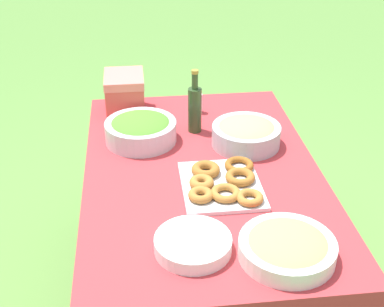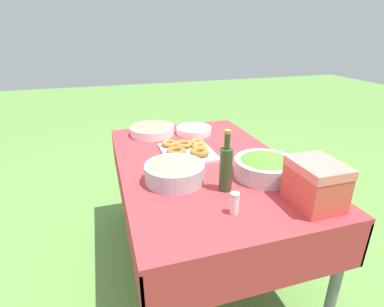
% 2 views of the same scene
% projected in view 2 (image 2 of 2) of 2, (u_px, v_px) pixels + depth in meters
% --- Properties ---
extents(ground_plane, '(14.00, 14.00, 0.00)m').
position_uv_depth(ground_plane, '(202.00, 261.00, 1.99)').
color(ground_plane, '#609342').
extents(picnic_table, '(1.47, 0.94, 0.73)m').
position_uv_depth(picnic_table, '(203.00, 175.00, 1.74)').
color(picnic_table, '#B73338').
rests_on(picnic_table, ground_plane).
extents(salad_bowl, '(0.31, 0.31, 0.11)m').
position_uv_depth(salad_bowl, '(265.00, 166.00, 1.51)').
color(salad_bowl, silver).
rests_on(salad_bowl, picnic_table).
extents(pasta_bowl, '(0.30, 0.30, 0.11)m').
position_uv_depth(pasta_bowl, '(175.00, 171.00, 1.47)').
color(pasta_bowl, '#B2B7BC').
rests_on(pasta_bowl, picnic_table).
extents(donut_platter, '(0.38, 0.32, 0.05)m').
position_uv_depth(donut_platter, '(187.00, 150.00, 1.81)').
color(donut_platter, silver).
rests_on(donut_platter, picnic_table).
extents(plate_stack, '(0.25, 0.25, 0.05)m').
position_uv_depth(plate_stack, '(194.00, 130.00, 2.15)').
color(plate_stack, white).
rests_on(plate_stack, picnic_table).
extents(olive_oil_bottle, '(0.06, 0.06, 0.29)m').
position_uv_depth(olive_oil_bottle, '(226.00, 167.00, 1.37)').
color(olive_oil_bottle, '#2D4723').
rests_on(olive_oil_bottle, picnic_table).
extents(bread_bowl, '(0.31, 0.31, 0.08)m').
position_uv_depth(bread_bowl, '(152.00, 129.00, 2.13)').
color(bread_bowl, white).
rests_on(bread_bowl, picnic_table).
extents(cooler_box, '(0.23, 0.18, 0.20)m').
position_uv_depth(cooler_box, '(315.00, 184.00, 1.26)').
color(cooler_box, '#E04C42').
rests_on(cooler_box, picnic_table).
extents(salt_shaker, '(0.04, 0.04, 0.09)m').
position_uv_depth(salt_shaker, '(235.00, 203.00, 1.21)').
color(salt_shaker, white).
rests_on(salt_shaker, picnic_table).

